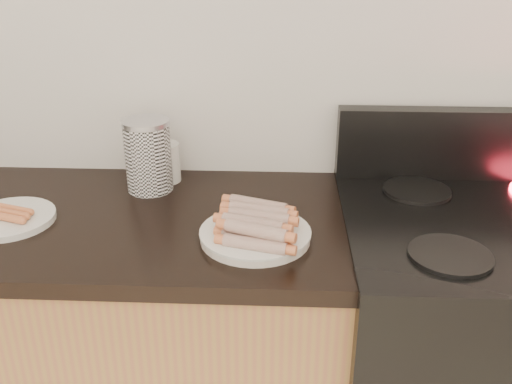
{
  "coord_description": "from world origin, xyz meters",
  "views": [
    {
      "loc": [
        0.24,
        0.43,
        1.55
      ],
      "look_at": [
        0.19,
        1.62,
        1.0
      ],
      "focal_mm": 40.0,
      "sensor_mm": 36.0,
      "label": 1
    }
  ],
  "objects_px": {
    "canister": "(148,155)",
    "mug": "(165,162)",
    "main_plate": "(255,236)",
    "side_plate": "(8,219)",
    "stove": "(473,370)"
  },
  "relations": [
    {
      "from": "stove",
      "to": "mug",
      "type": "relative_size",
      "value": 8.21
    },
    {
      "from": "canister",
      "to": "mug",
      "type": "distance_m",
      "value": 0.08
    },
    {
      "from": "mug",
      "to": "canister",
      "type": "bearing_deg",
      "value": -114.92
    },
    {
      "from": "side_plate",
      "to": "mug",
      "type": "bearing_deg",
      "value": 39.21
    },
    {
      "from": "stove",
      "to": "canister",
      "type": "xyz_separation_m",
      "value": [
        -0.9,
        0.18,
        0.54
      ]
    },
    {
      "from": "canister",
      "to": "main_plate",
      "type": "bearing_deg",
      "value": -41.93
    },
    {
      "from": "main_plate",
      "to": "canister",
      "type": "distance_m",
      "value": 0.42
    },
    {
      "from": "mug",
      "to": "side_plate",
      "type": "bearing_deg",
      "value": -140.79
    },
    {
      "from": "canister",
      "to": "side_plate",
      "type": "bearing_deg",
      "value": -145.48
    },
    {
      "from": "canister",
      "to": "mug",
      "type": "xyz_separation_m",
      "value": [
        0.03,
        0.06,
        -0.04
      ]
    },
    {
      "from": "main_plate",
      "to": "canister",
      "type": "xyz_separation_m",
      "value": [
        -0.3,
        0.27,
        0.09
      ]
    },
    {
      "from": "stove",
      "to": "canister",
      "type": "distance_m",
      "value": 1.07
    },
    {
      "from": "stove",
      "to": "main_plate",
      "type": "bearing_deg",
      "value": -171.29
    },
    {
      "from": "stove",
      "to": "side_plate",
      "type": "distance_m",
      "value": 1.29
    },
    {
      "from": "side_plate",
      "to": "stove",
      "type": "bearing_deg",
      "value": 1.44
    }
  ]
}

